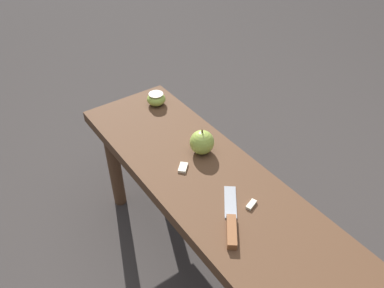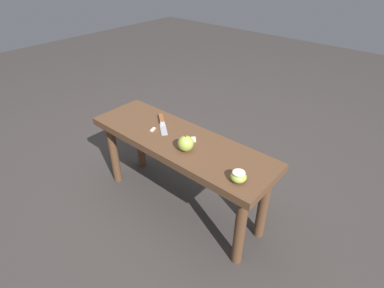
% 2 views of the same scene
% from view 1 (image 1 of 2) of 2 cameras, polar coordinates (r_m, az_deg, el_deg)
% --- Properties ---
extents(ground_plane, '(8.00, 8.00, 0.00)m').
position_cam_1_polar(ground_plane, '(1.46, 1.70, -17.90)').
color(ground_plane, '#383330').
extents(wooden_bench, '(1.04, 0.33, 0.46)m').
position_cam_1_polar(wooden_bench, '(1.16, 2.06, -7.52)').
color(wooden_bench, brown).
rests_on(wooden_bench, ground_plane).
extents(knife, '(0.18, 0.15, 0.02)m').
position_cam_1_polar(knife, '(0.98, 6.00, -11.93)').
color(knife, '#9EA0A5').
rests_on(knife, wooden_bench).
extents(apple_whole, '(0.08, 0.08, 0.09)m').
position_cam_1_polar(apple_whole, '(1.16, 1.52, 0.27)').
color(apple_whole, '#9EB747').
rests_on(apple_whole, wooden_bench).
extents(apple_cut, '(0.07, 0.07, 0.05)m').
position_cam_1_polar(apple_cut, '(1.39, -5.47, 6.87)').
color(apple_cut, '#9EB747').
rests_on(apple_cut, wooden_bench).
extents(apple_slice_near_knife, '(0.03, 0.04, 0.01)m').
position_cam_1_polar(apple_slice_near_knife, '(1.03, 9.02, -9.10)').
color(apple_slice_near_knife, beige).
rests_on(apple_slice_near_knife, wooden_bench).
extents(apple_slice_center, '(0.05, 0.05, 0.01)m').
position_cam_1_polar(apple_slice_center, '(1.12, -1.38, -3.60)').
color(apple_slice_center, beige).
rests_on(apple_slice_center, wooden_bench).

